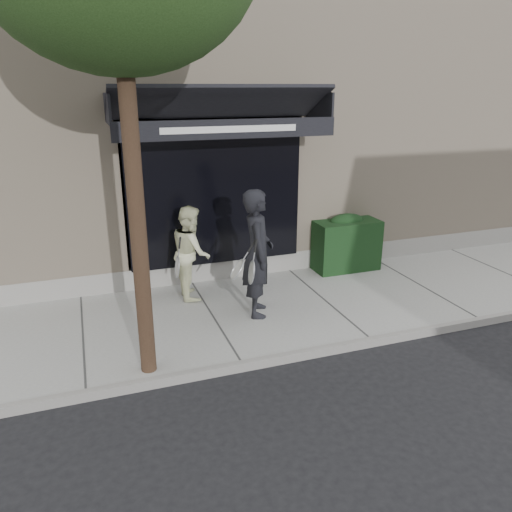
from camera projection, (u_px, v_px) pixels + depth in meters
name	position (u px, v px, depth m)	size (l,w,h in m)	color
ground	(323.00, 305.00, 8.76)	(80.00, 80.00, 0.00)	black
sidewalk	(323.00, 302.00, 8.74)	(20.00, 3.00, 0.12)	gray
curb	(371.00, 342.00, 7.36)	(20.00, 0.10, 0.14)	gray
building_facade	(236.00, 125.00, 12.29)	(14.30, 8.04, 5.64)	beige
hedge	(345.00, 243.00, 10.01)	(1.30, 0.70, 1.14)	black
pedestrian_front	(258.00, 254.00, 7.85)	(0.88, 0.96, 2.05)	black
pedestrian_back	(191.00, 252.00, 8.60)	(0.74, 0.85, 1.62)	beige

